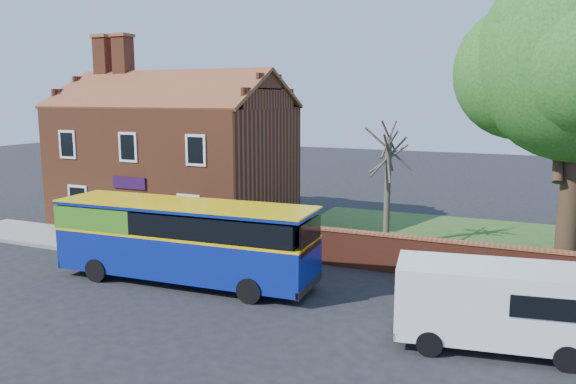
% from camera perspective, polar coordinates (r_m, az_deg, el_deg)
% --- Properties ---
extents(ground, '(120.00, 120.00, 0.00)m').
position_cam_1_polar(ground, '(20.19, -13.56, -11.16)').
color(ground, black).
rests_on(ground, ground).
extents(pavement, '(18.00, 3.50, 0.12)m').
position_cam_1_polar(pavement, '(28.69, -17.75, -4.99)').
color(pavement, gray).
rests_on(pavement, ground).
extents(kerb, '(18.00, 0.15, 0.14)m').
position_cam_1_polar(kerb, '(27.46, -20.17, -5.76)').
color(kerb, slate).
rests_on(kerb, ground).
extents(grass_strip, '(26.00, 12.00, 0.04)m').
position_cam_1_polar(grass_strip, '(28.78, 25.89, -5.55)').
color(grass_strip, '#426B28').
rests_on(grass_strip, ground).
extents(shop_building, '(12.30, 8.13, 10.50)m').
position_cam_1_polar(shop_building, '(32.53, -11.37, 2.98)').
color(shop_building, brown).
rests_on(shop_building, ground).
extents(boundary_wall, '(22.00, 0.38, 1.60)m').
position_cam_1_polar(boundary_wall, '(22.79, 26.48, -7.36)').
color(boundary_wall, maroon).
rests_on(boundary_wall, ground).
extents(bus, '(10.34, 3.11, 3.11)m').
position_cam_1_polar(bus, '(22.05, -11.16, -4.48)').
color(bus, navy).
rests_on(bus, ground).
extents(van_near, '(5.73, 3.01, 2.40)m').
position_cam_1_polar(van_near, '(17.18, 20.33, -10.48)').
color(van_near, white).
rests_on(van_near, ground).
extents(bare_tree, '(2.14, 2.54, 5.70)m').
position_cam_1_polar(bare_tree, '(27.11, 10.08, 0.67)').
color(bare_tree, '#4C4238').
rests_on(bare_tree, ground).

